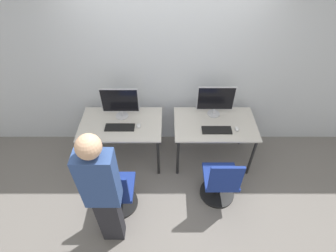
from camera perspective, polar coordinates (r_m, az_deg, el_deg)
ground_plane at (r=4.00m, az=-0.00°, el=-10.72°), size 20.00×20.00×0.00m
wall_back at (r=3.67m, az=0.01°, el=13.32°), size 12.00×0.05×2.80m
desk_left at (r=3.79m, az=-10.09°, el=-0.31°), size 1.15×0.71×0.74m
monitor_left at (r=3.69m, az=-10.42°, el=5.14°), size 0.52×0.18×0.47m
keyboard_left at (r=3.67m, az=-10.45°, el=-0.29°), size 0.40×0.14×0.02m
mouse_left at (r=3.64m, az=-6.41°, el=0.08°), size 0.06×0.09×0.03m
office_chair_left at (r=3.49m, az=-11.14°, el=-14.09°), size 0.48×0.48×0.86m
person_left at (r=2.79m, az=-14.13°, el=-13.58°), size 0.36×0.23×1.74m
desk_right at (r=3.79m, az=10.10°, el=-0.31°), size 1.15×0.71×0.74m
monitor_right at (r=3.73m, az=10.33°, el=5.56°), size 0.52×0.18×0.47m
keyboard_right at (r=3.63m, az=10.56°, el=-0.89°), size 0.40×0.14×0.02m
mouse_right at (r=3.70m, az=14.77°, el=-0.61°), size 0.06×0.09×0.03m
office_chair_right at (r=3.58m, az=11.35°, el=-11.98°), size 0.48×0.48×0.86m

